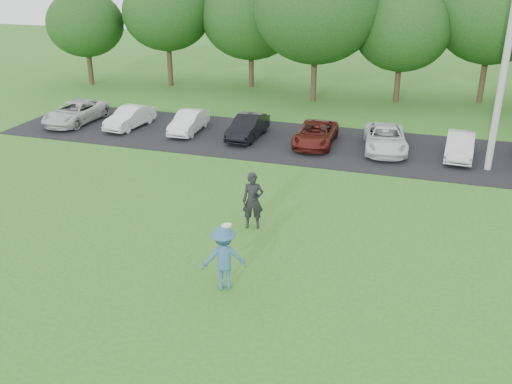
# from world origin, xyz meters

# --- Properties ---
(ground) EXTENTS (100.00, 100.00, 0.00)m
(ground) POSITION_xyz_m (0.00, 0.00, 0.00)
(ground) COLOR #336E1F
(ground) RESTS_ON ground
(parking_lot) EXTENTS (32.00, 6.50, 0.03)m
(parking_lot) POSITION_xyz_m (0.00, 13.00, 0.01)
(parking_lot) COLOR black
(parking_lot) RESTS_ON ground
(utility_pole) EXTENTS (0.28, 0.28, 10.50)m
(utility_pole) POSITION_xyz_m (7.85, 11.83, 5.25)
(utility_pole) COLOR #A9A8A4
(utility_pole) RESTS_ON ground
(frisbee_player) EXTENTS (1.41, 1.17, 2.11)m
(frisbee_player) POSITION_xyz_m (0.31, -0.40, 0.95)
(frisbee_player) COLOR #336390
(frisbee_player) RESTS_ON ground
(camera_bystander) EXTENTS (0.82, 0.65, 1.97)m
(camera_bystander) POSITION_xyz_m (-0.09, 3.46, 0.99)
(camera_bystander) COLOR black
(camera_bystander) RESTS_ON ground
(parked_cars) EXTENTS (28.48, 5.02, 1.26)m
(parked_cars) POSITION_xyz_m (1.11, 13.04, 0.61)
(parked_cars) COLOR silver
(parked_cars) RESTS_ON parking_lot
(tree_row) EXTENTS (42.39, 9.85, 8.64)m
(tree_row) POSITION_xyz_m (1.51, 22.76, 4.91)
(tree_row) COLOR #38281C
(tree_row) RESTS_ON ground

